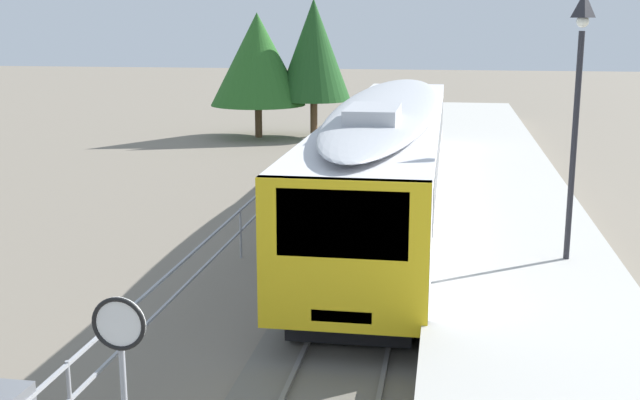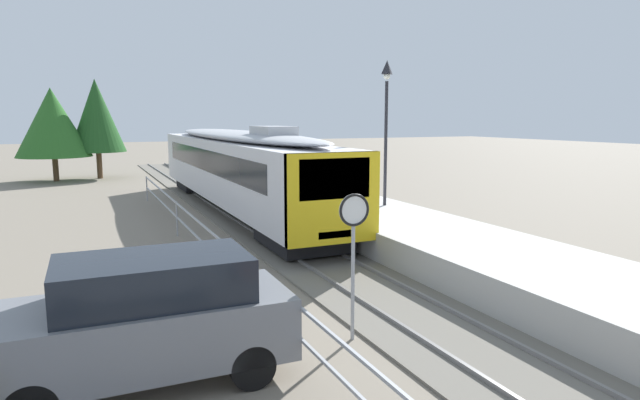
% 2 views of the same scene
% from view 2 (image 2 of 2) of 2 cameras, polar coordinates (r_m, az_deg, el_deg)
% --- Properties ---
extents(ground_plane, '(160.00, 160.00, 0.00)m').
position_cam_2_polar(ground_plane, '(20.89, -14.49, -3.10)').
color(ground_plane, slate).
extents(track_rails, '(3.20, 60.00, 0.14)m').
position_cam_2_polar(track_rails, '(21.57, -6.62, -2.42)').
color(track_rails, '#6B665B').
rests_on(track_rails, ground).
extents(commuter_train, '(2.82, 20.25, 3.74)m').
position_cam_2_polar(commuter_train, '(24.08, -8.83, 3.77)').
color(commuter_train, silver).
rests_on(commuter_train, track_rails).
extents(station_platform, '(3.90, 60.00, 0.90)m').
position_cam_2_polar(station_platform, '(22.67, 1.22, -0.76)').
color(station_platform, '#B7B5AD').
rests_on(station_platform, ground).
extents(platform_lamp_mid_platform, '(0.34, 0.34, 5.35)m').
position_cam_2_polar(platform_lamp_mid_platform, '(20.24, 7.05, 9.91)').
color(platform_lamp_mid_platform, '#232328').
rests_on(platform_lamp_mid_platform, station_platform).
extents(speed_limit_sign, '(0.61, 0.10, 2.81)m').
position_cam_2_polar(speed_limit_sign, '(9.92, 3.60, -3.20)').
color(speed_limit_sign, '#9EA0A5').
rests_on(speed_limit_sign, ground).
extents(carpark_fence, '(0.06, 36.06, 1.25)m').
position_cam_2_polar(carpark_fence, '(11.13, -7.30, -8.40)').
color(carpark_fence, '#9EA0A5').
rests_on(carpark_fence, ground).
extents(parked_suv_grey, '(4.62, 1.96, 2.04)m').
position_cam_2_polar(parked_suv_grey, '(9.02, -17.99, -11.87)').
color(parked_suv_grey, slate).
rests_on(parked_suv_grey, ground).
extents(tree_behind_carpark, '(4.73, 4.73, 6.15)m').
position_cam_2_polar(tree_behind_carpark, '(39.86, -26.50, 7.36)').
color(tree_behind_carpark, brown).
rests_on(tree_behind_carpark, ground).
extents(tree_behind_station_far, '(3.72, 3.72, 6.82)m').
position_cam_2_polar(tree_behind_station_far, '(40.38, -22.60, 8.24)').
color(tree_behind_station_far, brown).
rests_on(tree_behind_station_far, ground).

